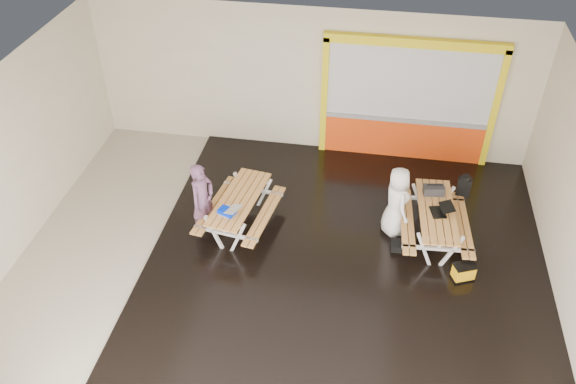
% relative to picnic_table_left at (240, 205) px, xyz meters
% --- Properties ---
extents(room, '(10.02, 8.02, 3.52)m').
position_rel_picnic_table_left_xyz_m(room, '(0.97, -0.84, 1.16)').
color(room, '#B7AE9B').
rests_on(room, ground).
extents(deck, '(7.50, 7.98, 0.05)m').
position_rel_picnic_table_left_xyz_m(deck, '(2.22, -0.84, -0.56)').
color(deck, black).
rests_on(deck, room).
extents(kiosk, '(3.88, 0.16, 3.00)m').
position_rel_picnic_table_left_xyz_m(kiosk, '(3.17, 3.09, 0.85)').
color(kiosk, '#F54811').
rests_on(kiosk, room).
extents(picnic_table_left, '(1.57, 2.09, 0.77)m').
position_rel_picnic_table_left_xyz_m(picnic_table_left, '(0.00, 0.00, 0.00)').
color(picnic_table_left, '#DB994F').
rests_on(picnic_table_left, deck).
extents(picnic_table_right, '(1.44, 2.02, 0.78)m').
position_rel_picnic_table_left_xyz_m(picnic_table_right, '(3.83, 0.26, 0.01)').
color(picnic_table_right, '#DB994F').
rests_on(picnic_table_right, deck).
extents(person_left, '(0.58, 0.69, 1.60)m').
position_rel_picnic_table_left_xyz_m(person_left, '(-0.68, -0.22, 0.22)').
color(person_left, '#684461').
rests_on(person_left, deck).
extents(person_right, '(0.74, 0.87, 1.51)m').
position_rel_picnic_table_left_xyz_m(person_right, '(3.05, 0.34, 0.23)').
color(person_right, white).
rests_on(person_right, deck).
extents(laptop_left, '(0.48, 0.46, 0.16)m').
position_rel_picnic_table_left_xyz_m(laptop_left, '(-0.07, -0.46, 0.23)').
color(laptop_left, silver).
rests_on(laptop_left, picnic_table_left).
extents(laptop_right, '(0.48, 0.44, 0.17)m').
position_rel_picnic_table_left_xyz_m(laptop_right, '(3.89, 0.19, 0.25)').
color(laptop_right, black).
rests_on(laptop_right, picnic_table_right).
extents(blue_pouch, '(0.36, 0.30, 0.09)m').
position_rel_picnic_table_left_xyz_m(blue_pouch, '(-0.12, -0.49, 0.22)').
color(blue_pouch, '#0027DE').
rests_on(blue_pouch, picnic_table_left).
extents(toolbox, '(0.43, 0.26, 0.23)m').
position_rel_picnic_table_left_xyz_m(toolbox, '(3.77, 0.75, 0.28)').
color(toolbox, black).
rests_on(toolbox, picnic_table_right).
extents(backpack, '(0.30, 0.22, 0.46)m').
position_rel_picnic_table_left_xyz_m(backpack, '(4.41, 1.23, 0.12)').
color(backpack, black).
rests_on(backpack, picnic_table_right).
extents(dark_case, '(0.40, 0.31, 0.14)m').
position_rel_picnic_table_left_xyz_m(dark_case, '(3.23, -0.14, -0.47)').
color(dark_case, black).
rests_on(dark_case, deck).
extents(fluke_bag, '(0.46, 0.39, 0.34)m').
position_rel_picnic_table_left_xyz_m(fluke_bag, '(4.36, -0.76, -0.38)').
color(fluke_bag, black).
rests_on(fluke_bag, deck).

